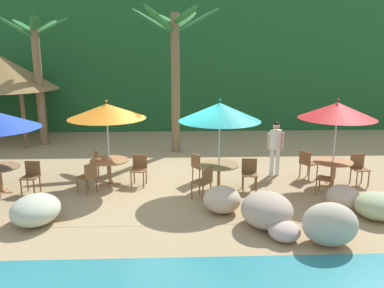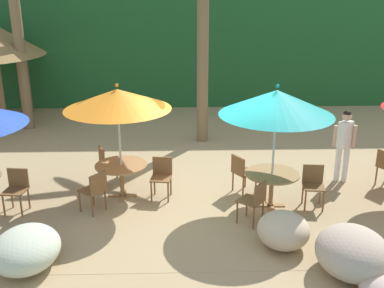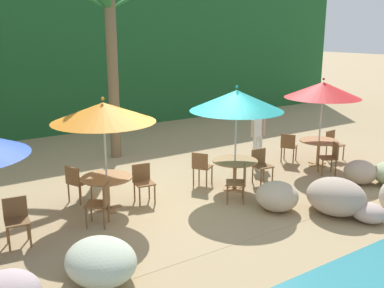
{
  "view_description": "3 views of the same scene",
  "coord_description": "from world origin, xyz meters",
  "px_view_note": "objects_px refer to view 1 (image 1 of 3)",
  "views": [
    {
      "loc": [
        0.15,
        -10.83,
        3.86
      ],
      "look_at": [
        0.56,
        0.1,
        1.22
      ],
      "focal_mm": 37.24,
      "sensor_mm": 36.0,
      "label": 1
    },
    {
      "loc": [
        -0.59,
        -8.9,
        4.37
      ],
      "look_at": [
        -0.32,
        -0.18,
        1.33
      ],
      "focal_mm": 43.4,
      "sensor_mm": 36.0,
      "label": 2
    },
    {
      "loc": [
        -5.37,
        -8.3,
        3.82
      ],
      "look_at": [
        0.53,
        0.41,
        1.1
      ],
      "focal_mm": 41.56,
      "sensor_mm": 36.0,
      "label": 3
    }
  ],
  "objects_px": {
    "dining_table_red": "(333,165)",
    "waiter_in_white": "(275,145)",
    "chair_orange_left": "(89,176)",
    "palapa_hut": "(0,72)",
    "chair_orange_seaward": "(139,168)",
    "dining_table_teal": "(219,169)",
    "chair_red_inland": "(307,162)",
    "chair_teal_seaward": "(249,172)",
    "palm_tree_second": "(175,55)",
    "umbrella_orange": "(107,111)",
    "umbrella_teal": "(220,112)",
    "chair_teal_inland": "(199,165)",
    "chair_teal_left": "(204,181)",
    "umbrella_red": "(337,111)",
    "dining_table_orange": "(109,164)",
    "chair_red_seaward": "(359,167)",
    "chair_orange_inland": "(100,161)",
    "chair_red_left": "(329,177)",
    "chair_blue_seaward": "(31,175)",
    "palm_tree_nearest": "(37,62)"
  },
  "relations": [
    {
      "from": "chair_teal_inland",
      "to": "waiter_in_white",
      "type": "distance_m",
      "value": 2.5
    },
    {
      "from": "chair_orange_seaward",
      "to": "waiter_in_white",
      "type": "bearing_deg",
      "value": 9.77
    },
    {
      "from": "umbrella_orange",
      "to": "chair_red_inland",
      "type": "bearing_deg",
      "value": 3.14
    },
    {
      "from": "chair_orange_seaward",
      "to": "dining_table_teal",
      "type": "height_order",
      "value": "chair_orange_seaward"
    },
    {
      "from": "dining_table_orange",
      "to": "waiter_in_white",
      "type": "distance_m",
      "value": 5.03
    },
    {
      "from": "chair_teal_inland",
      "to": "chair_teal_left",
      "type": "height_order",
      "value": "same"
    },
    {
      "from": "chair_teal_seaward",
      "to": "palm_tree_nearest",
      "type": "bearing_deg",
      "value": 142.84
    },
    {
      "from": "chair_blue_seaward",
      "to": "chair_red_seaward",
      "type": "xyz_separation_m",
      "value": [
        9.24,
        0.38,
        0.0
      ]
    },
    {
      "from": "umbrella_teal",
      "to": "chair_red_inland",
      "type": "bearing_deg",
      "value": 17.77
    },
    {
      "from": "chair_orange_left",
      "to": "waiter_in_white",
      "type": "bearing_deg",
      "value": 14.57
    },
    {
      "from": "chair_orange_left",
      "to": "palm_tree_second",
      "type": "distance_m",
      "value": 5.92
    },
    {
      "from": "umbrella_red",
      "to": "palm_tree_second",
      "type": "bearing_deg",
      "value": 137.54
    },
    {
      "from": "umbrella_red",
      "to": "chair_red_left",
      "type": "bearing_deg",
      "value": -117.23
    },
    {
      "from": "umbrella_teal",
      "to": "chair_teal_seaward",
      "type": "xyz_separation_m",
      "value": [
        0.85,
        0.0,
        -1.69
      ]
    },
    {
      "from": "umbrella_teal",
      "to": "chair_red_seaward",
      "type": "xyz_separation_m",
      "value": [
        4.11,
        0.37,
        -1.69
      ]
    },
    {
      "from": "palm_tree_second",
      "to": "umbrella_red",
      "type": "bearing_deg",
      "value": -42.46
    },
    {
      "from": "umbrella_teal",
      "to": "chair_red_left",
      "type": "xyz_separation_m",
      "value": [
        2.88,
        -0.56,
        -1.69
      ]
    },
    {
      "from": "chair_red_seaward",
      "to": "palapa_hut",
      "type": "relative_size",
      "value": 0.19
    },
    {
      "from": "waiter_in_white",
      "to": "umbrella_orange",
      "type": "bearing_deg",
      "value": -172.24
    },
    {
      "from": "chair_teal_inland",
      "to": "chair_red_inland",
      "type": "distance_m",
      "value": 3.3
    },
    {
      "from": "chair_teal_left",
      "to": "chair_red_seaward",
      "type": "xyz_separation_m",
      "value": [
        4.57,
        1.09,
        0.0
      ]
    },
    {
      "from": "chair_teal_inland",
      "to": "palm_tree_second",
      "type": "height_order",
      "value": "palm_tree_second"
    },
    {
      "from": "dining_table_orange",
      "to": "dining_table_teal",
      "type": "distance_m",
      "value": 3.15
    },
    {
      "from": "chair_teal_seaward",
      "to": "chair_teal_inland",
      "type": "relative_size",
      "value": 1.0
    },
    {
      "from": "chair_orange_inland",
      "to": "umbrella_teal",
      "type": "distance_m",
      "value": 4.12
    },
    {
      "from": "umbrella_red",
      "to": "dining_table_red",
      "type": "distance_m",
      "value": 1.57
    },
    {
      "from": "umbrella_orange",
      "to": "chair_red_left",
      "type": "relative_size",
      "value": 2.84
    },
    {
      "from": "dining_table_red",
      "to": "palapa_hut",
      "type": "height_order",
      "value": "palapa_hut"
    },
    {
      "from": "chair_red_seaward",
      "to": "dining_table_red",
      "type": "bearing_deg",
      "value": -168.88
    },
    {
      "from": "palm_tree_second",
      "to": "palapa_hut",
      "type": "xyz_separation_m",
      "value": [
        -7.19,
        2.02,
        -0.72
      ]
    },
    {
      "from": "umbrella_teal",
      "to": "chair_red_inland",
      "type": "distance_m",
      "value": 3.36
    },
    {
      "from": "chair_teal_left",
      "to": "umbrella_orange",
      "type": "bearing_deg",
      "value": 154.05
    },
    {
      "from": "chair_red_seaward",
      "to": "palm_tree_second",
      "type": "relative_size",
      "value": 0.16
    },
    {
      "from": "chair_orange_left",
      "to": "palapa_hut",
      "type": "bearing_deg",
      "value": 126.79
    },
    {
      "from": "dining_table_teal",
      "to": "chair_red_inland",
      "type": "bearing_deg",
      "value": 17.77
    },
    {
      "from": "chair_teal_seaward",
      "to": "palm_tree_second",
      "type": "distance_m",
      "value": 5.69
    },
    {
      "from": "dining_table_red",
      "to": "waiter_in_white",
      "type": "xyz_separation_m",
      "value": [
        -1.41,
        1.04,
        0.37
      ]
    },
    {
      "from": "umbrella_orange",
      "to": "dining_table_teal",
      "type": "xyz_separation_m",
      "value": [
        3.1,
        -0.57,
        -1.54
      ]
    },
    {
      "from": "chair_orange_inland",
      "to": "chair_red_seaward",
      "type": "relative_size",
      "value": 1.0
    },
    {
      "from": "dining_table_orange",
      "to": "chair_red_seaward",
      "type": "relative_size",
      "value": 1.26
    },
    {
      "from": "palm_tree_nearest",
      "to": "waiter_in_white",
      "type": "distance_m",
      "value": 9.86
    },
    {
      "from": "umbrella_orange",
      "to": "palapa_hut",
      "type": "xyz_separation_m",
      "value": [
        -5.3,
        5.76,
        0.75
      ]
    },
    {
      "from": "dining_table_teal",
      "to": "umbrella_red",
      "type": "bearing_deg",
      "value": 3.5
    },
    {
      "from": "chair_red_seaward",
      "to": "palapa_hut",
      "type": "distance_m",
      "value": 14.06
    },
    {
      "from": "chair_red_seaward",
      "to": "palapa_hut",
      "type": "bearing_deg",
      "value": 154.54
    },
    {
      "from": "chair_red_inland",
      "to": "chair_teal_seaward",
      "type": "bearing_deg",
      "value": -155.19
    },
    {
      "from": "umbrella_red",
      "to": "palapa_hut",
      "type": "distance_m",
      "value": 13.2
    },
    {
      "from": "chair_orange_inland",
      "to": "chair_teal_inland",
      "type": "relative_size",
      "value": 1.0
    },
    {
      "from": "chair_orange_seaward",
      "to": "dining_table_teal",
      "type": "bearing_deg",
      "value": -13.36
    },
    {
      "from": "umbrella_teal",
      "to": "dining_table_teal",
      "type": "xyz_separation_m",
      "value": [
        0.0,
        0.0,
        -1.59
      ]
    }
  ]
}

